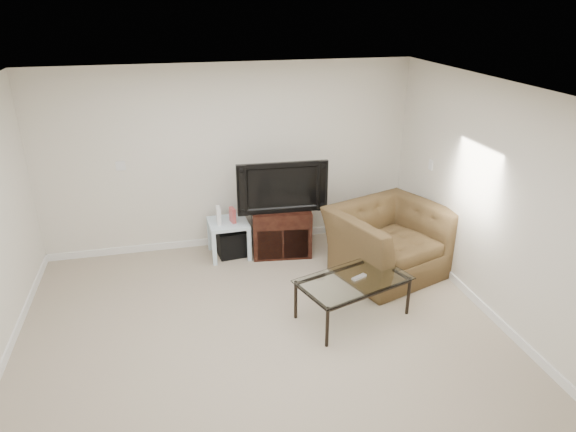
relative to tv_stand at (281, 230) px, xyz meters
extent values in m
plane|color=tan|center=(-0.60, -2.05, -0.32)|extent=(5.00, 5.00, 0.00)
plane|color=white|center=(-0.60, -2.05, 2.18)|extent=(5.00, 5.00, 0.00)
cube|color=silver|center=(-0.60, 0.45, 0.93)|extent=(5.00, 0.02, 2.50)
cube|color=silver|center=(1.90, -2.05, 0.93)|extent=(0.02, 5.00, 2.50)
cube|color=white|center=(-2.00, 0.44, 0.93)|extent=(0.12, 0.02, 0.12)
cube|color=white|center=(1.88, -0.45, 0.93)|extent=(0.02, 0.09, 0.13)
cube|color=white|center=(1.88, -0.75, -0.02)|extent=(0.02, 0.08, 0.12)
cube|color=black|center=(-0.01, -0.04, 0.22)|extent=(0.47, 0.35, 0.06)
imported|color=black|center=(0.00, -0.03, 0.67)|extent=(1.11, 0.27, 0.68)
cube|color=black|center=(-0.68, 0.09, -0.15)|extent=(0.41, 0.41, 0.37)
cube|color=white|center=(-0.83, 0.04, 0.28)|extent=(0.05, 0.16, 0.23)
cube|color=#CC4C4C|center=(-0.64, 0.05, 0.27)|extent=(0.08, 0.15, 0.20)
imported|color=brown|center=(1.19, -0.85, 0.25)|extent=(1.53, 1.24, 1.15)
cube|color=#B2B2B7|center=(0.48, -1.68, 0.15)|extent=(0.19, 0.13, 0.02)
camera|label=1|loc=(-1.37, -6.18, 2.93)|focal=32.00mm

